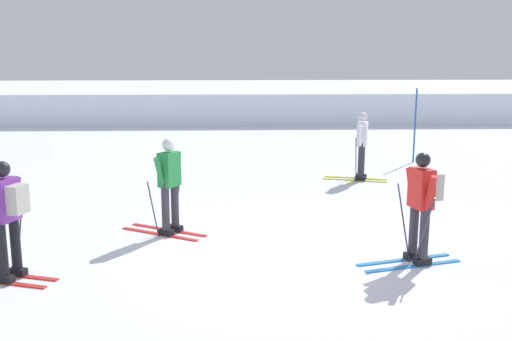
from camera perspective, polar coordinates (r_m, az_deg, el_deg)
The scene contains 7 objects.
ground_plane at distance 9.67m, azimuth 1.77°, elevation -7.53°, with size 120.00×120.00×0.00m, color silver.
far_snow_ridge at distance 28.22m, azimuth -0.84°, elevation 6.51°, with size 80.00×6.10×1.40m, color silver.
skier_purple at distance 8.74m, azimuth -23.27°, elevation -4.03°, with size 1.64×0.96×1.71m.
skier_white at distance 14.73m, azimuth 10.35°, elevation 2.57°, with size 1.64×0.96×1.71m.
skier_green at distance 10.23m, azimuth -8.54°, elevation -1.27°, with size 1.58×1.11×1.71m.
skier_red at distance 9.06m, azimuth 16.00°, elevation -3.00°, with size 1.64×0.97×1.71m.
trail_marker_pole at distance 17.47m, azimuth 15.37°, elevation 4.27°, with size 0.05×0.05×2.16m, color #1E56AD.
Camera 1 is at (-0.64, -9.12, 3.15)m, focal length 40.66 mm.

